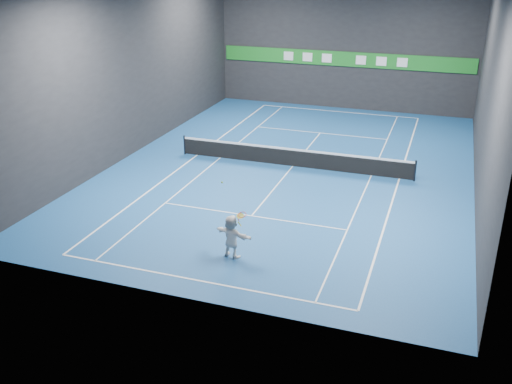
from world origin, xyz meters
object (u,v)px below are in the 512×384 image
(tennis_net, at_px, (293,157))
(tennis_racket, at_px, (242,216))
(player, at_px, (232,236))
(tennis_ball, at_px, (222,182))

(tennis_net, bearing_deg, tennis_racket, -85.01)
(tennis_racket, bearing_deg, player, -172.84)
(player, height_order, tennis_racket, tennis_racket)
(player, distance_m, tennis_racket, 0.94)
(player, relative_size, tennis_racket, 2.86)
(tennis_net, bearing_deg, player, -87.21)
(tennis_ball, bearing_deg, player, -4.28)
(tennis_net, xyz_separation_m, tennis_racket, (0.86, -9.90, 1.14))
(tennis_ball, xyz_separation_m, tennis_racket, (0.71, 0.02, -1.22))
(tennis_ball, height_order, tennis_net, tennis_ball)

